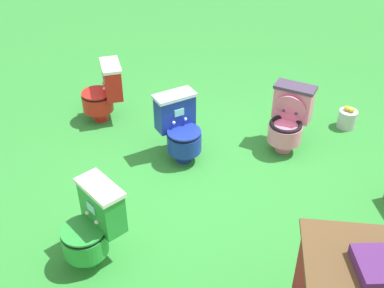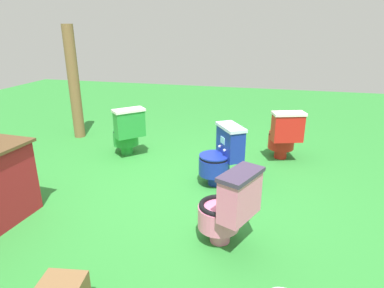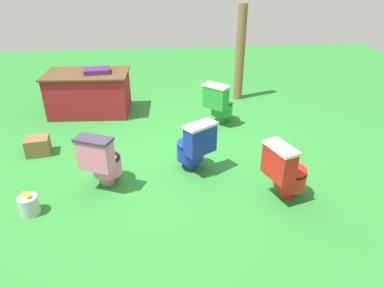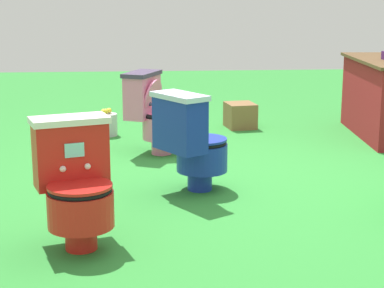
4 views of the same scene
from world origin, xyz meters
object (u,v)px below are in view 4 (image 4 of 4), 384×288
object	(u,v)px
toilet_blue	(192,142)
toilet_red	(76,182)
lemon_bucket	(106,124)
small_crate	(240,115)
toilet_pink	(154,112)

from	to	relation	value
toilet_blue	toilet_red	bearing A→B (deg)	-69.91
toilet_red	lemon_bucket	size ratio (longest dim) A/B	2.63
small_crate	lemon_bucket	xyz separation A→B (m)	(0.28, -1.40, -0.01)
toilet_pink	toilet_blue	bearing A→B (deg)	36.11
toilet_blue	lemon_bucket	size ratio (longest dim) A/B	2.63
small_crate	lemon_bucket	distance (m)	1.43
toilet_blue	toilet_red	size ratio (longest dim) A/B	1.00
toilet_pink	small_crate	xyz separation A→B (m)	(-1.06, 0.94, -0.24)
toilet_red	toilet_blue	bearing A→B (deg)	-145.15
toilet_pink	lemon_bucket	xyz separation A→B (m)	(-0.78, -0.46, -0.26)
small_crate	lemon_bucket	bearing A→B (deg)	-78.50
toilet_pink	small_crate	size ratio (longest dim) A/B	2.21
toilet_pink	toilet_red	size ratio (longest dim) A/B	1.00
toilet_blue	lemon_bucket	bearing A→B (deg)	167.01
toilet_red	lemon_bucket	world-z (taller)	toilet_red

